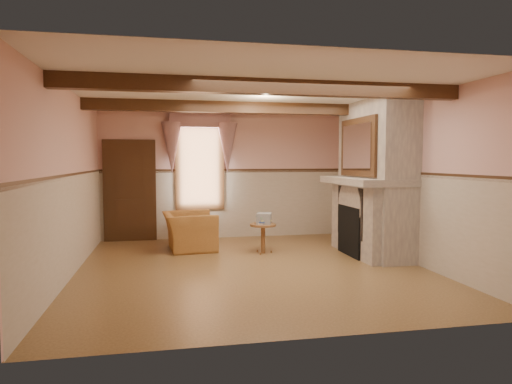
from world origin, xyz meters
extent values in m
cube|color=brown|center=(0.00, 0.00, 0.00)|extent=(5.50, 6.00, 0.01)
cube|color=silver|center=(0.00, 0.00, 2.80)|extent=(5.50, 6.00, 0.01)
cube|color=#DDA499|center=(0.00, 3.00, 1.40)|extent=(5.50, 0.02, 2.80)
cube|color=#DDA499|center=(0.00, -3.00, 1.40)|extent=(5.50, 0.02, 2.80)
cube|color=#DDA499|center=(-2.75, 0.00, 1.40)|extent=(0.02, 6.00, 2.80)
cube|color=#DDA499|center=(2.75, 0.00, 1.40)|extent=(0.02, 6.00, 2.80)
cube|color=black|center=(2.00, 0.60, 0.45)|extent=(0.20, 0.95, 0.90)
imported|color=#9E662D|center=(-0.90, 1.73, 0.36)|extent=(1.05, 1.18, 0.72)
cylinder|color=brown|center=(0.43, 1.10, 0.28)|extent=(0.49, 0.49, 0.55)
cube|color=#B7AD8C|center=(0.45, 1.13, 0.65)|extent=(0.34, 0.38, 0.20)
cube|color=white|center=(-0.84, 2.70, 0.30)|extent=(0.72, 0.29, 0.60)
imported|color=brown|center=(2.24, 0.35, 1.47)|extent=(0.38, 0.38, 0.09)
cube|color=black|center=(2.24, 1.40, 1.52)|extent=(0.14, 0.24, 0.20)
cylinder|color=#CA8539|center=(2.24, 0.94, 1.56)|extent=(0.11, 0.11, 0.28)
cylinder|color=maroon|center=(2.24, -0.20, 1.50)|extent=(0.06, 0.06, 0.16)
cylinder|color=gold|center=(2.24, 0.44, 1.48)|extent=(0.06, 0.06, 0.12)
cube|color=gray|center=(2.42, 0.60, 1.40)|extent=(0.85, 2.00, 2.80)
cube|color=gray|center=(2.24, 0.60, 1.36)|extent=(1.05, 2.05, 0.12)
cube|color=silver|center=(2.06, 0.60, 1.97)|extent=(0.06, 1.44, 1.04)
cube|color=black|center=(-2.10, 2.94, 1.05)|extent=(1.10, 0.10, 2.10)
cube|color=white|center=(-0.60, 2.97, 1.65)|extent=(1.06, 0.08, 2.02)
cube|color=gray|center=(-0.60, 2.88, 2.25)|extent=(1.30, 0.14, 1.40)
cube|color=black|center=(0.00, -1.20, 2.70)|extent=(5.50, 0.18, 0.20)
cube|color=black|center=(0.00, 1.20, 2.70)|extent=(5.50, 0.18, 0.20)
camera|label=1|loc=(-1.35, -7.14, 1.74)|focal=32.00mm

